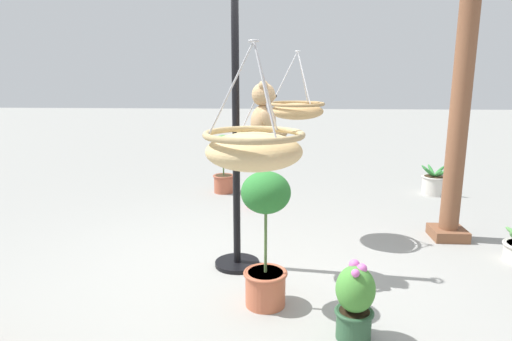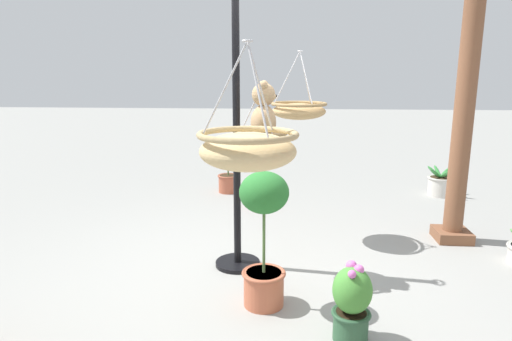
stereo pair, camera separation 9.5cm
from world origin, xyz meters
name	(u,v)px [view 2 (the right image)]	position (x,y,z in m)	size (l,w,h in m)	color
ground_plane	(252,275)	(0.00, 0.00, 0.00)	(40.00, 40.00, 0.00)	gray
display_pole_central	(237,184)	(-0.22, -0.16, 0.83)	(0.44, 0.44, 2.62)	black
hanging_basket_with_teddy	(262,141)	(-0.07, 0.09, 1.27)	(0.46, 0.46, 0.63)	#A37F51
teddy_bear	(265,115)	(-0.07, 0.11, 1.51)	(0.37, 0.33, 0.53)	tan
hanging_basket_left_high	(299,110)	(-1.05, 0.43, 1.48)	(0.61, 0.61, 0.74)	tan
hanging_basket_right_low	(248,148)	(1.39, 0.10, 1.45)	(0.58, 0.58, 0.72)	tan
greenhouse_pillar_right	(464,110)	(-1.09, 2.20, 1.48)	(0.40, 0.40, 3.05)	brown
potted_plant_fern_front	(228,166)	(-2.96, -0.64, 0.42)	(0.34, 0.34, 0.93)	#AD563D
potted_plant_flowering_red	(440,184)	(-3.02, 2.68, 0.18)	(0.48, 0.44, 0.46)	beige
potted_plant_tall_leafy	(352,302)	(0.97, 0.79, 0.29)	(0.28, 0.28, 0.59)	#2D5638
potted_plant_small_succulent	(264,233)	(0.53, 0.14, 0.63)	(0.39, 0.39, 1.13)	#BC6042
watering_can	(258,200)	(-2.17, -0.10, 0.10)	(0.35, 0.20, 0.30)	#B23333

